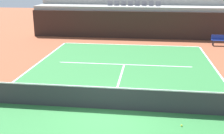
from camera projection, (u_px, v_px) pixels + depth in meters
The scene contains 12 objects.
ground_plane at pixel (111, 109), 11.63m from camera, with size 80.00×80.00×0.00m, color brown.
court_surface at pixel (111, 109), 11.63m from camera, with size 11.00×24.00×0.01m, color #2D7238.
baseline_far at pixel (130, 45), 22.94m from camera, with size 11.00×0.10×0.00m, color white.
service_line_far at pixel (124, 64), 17.69m from camera, with size 8.26×0.10×0.00m, color white.
centre_service_line at pixel (119, 82), 14.66m from camera, with size 0.10×6.40×0.00m, color white.
back_wall at pixel (133, 25), 25.19m from camera, with size 18.24×0.30×2.39m, color black.
stands_tier_lower at pixel (133, 21), 26.41m from camera, with size 18.24×2.40×2.74m, color #9E9E99.
stands_tier_upper at pixel (135, 13), 28.55m from camera, with size 18.24×2.40×3.61m, color #9E9E99.
seating_row_lower at pixel (134, 4), 26.06m from camera, with size 4.87×0.44×0.44m.
tennis_net at pixel (111, 98), 11.48m from camera, with size 11.08×0.08×1.07m.
player_bench at pixel (221, 39), 22.57m from camera, with size 1.50×0.40×0.85m.
tennis_ball_1 at pixel (182, 126), 10.27m from camera, with size 0.07×0.07×0.07m, color #CCE033.
Camera 1 is at (1.40, -10.49, 5.13)m, focal length 45.53 mm.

